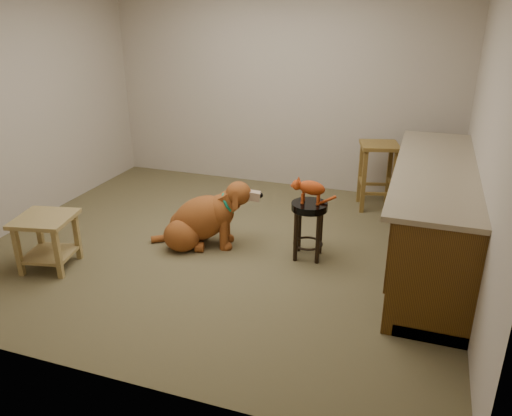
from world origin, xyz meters
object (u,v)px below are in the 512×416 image
at_px(padded_stool, 309,219).
at_px(golden_retriever, 202,220).
at_px(side_table, 47,234).
at_px(tabby_kitten, 309,188).
at_px(wood_stool, 377,175).

height_order(padded_stool, golden_retriever, golden_retriever).
distance_m(padded_stool, side_table, 2.38).
height_order(golden_retriever, tabby_kitten, tabby_kitten).
xyz_separation_m(side_table, tabby_kitten, (2.17, 0.96, 0.37)).
relative_size(wood_stool, side_table, 1.37).
distance_m(side_table, golden_retriever, 1.43).
height_order(side_table, golden_retriever, golden_retriever).
xyz_separation_m(side_table, golden_retriever, (1.13, 0.87, -0.06)).
bearing_deg(golden_retriever, side_table, -157.67).
bearing_deg(tabby_kitten, side_table, -161.69).
bearing_deg(padded_stool, golden_retriever, -175.44).
bearing_deg(golden_retriever, padded_stool, -10.81).
xyz_separation_m(wood_stool, side_table, (-2.64, -2.44, -0.08)).
distance_m(wood_stool, side_table, 3.59).
xyz_separation_m(padded_stool, tabby_kitten, (-0.01, 0.00, 0.30)).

